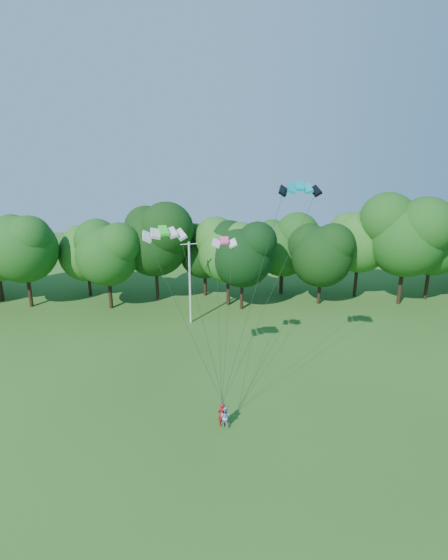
{
  "coord_description": "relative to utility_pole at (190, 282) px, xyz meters",
  "views": [
    {
      "loc": [
        -1.66,
        -14.49,
        18.81
      ],
      "look_at": [
        -0.25,
        13.0,
        10.02
      ],
      "focal_mm": 28.0,
      "sensor_mm": 36.0,
      "label": 1
    }
  ],
  "objects": [
    {
      "name": "kite_pink",
      "position": [
        3.04,
        -11.63,
        7.06
      ],
      "size": [
        1.9,
        0.95,
        0.45
      ],
      "rotation": [
        0.0,
        0.0,
        -0.03
      ],
      "color": "#FF4692",
      "rests_on": "ground"
    },
    {
      "name": "kite_teal",
      "position": [
        7.77,
        -15.3,
        11.44
      ],
      "size": [
        2.75,
        1.39,
        0.55
      ],
      "rotation": [
        0.0,
        0.0,
        -0.08
      ],
      "color": "#05929B",
      "rests_on": "ground"
    },
    {
      "name": "kite_flyer_right",
      "position": [
        2.76,
        -18.32,
        -3.8
      ],
      "size": [
        0.96,
        0.91,
        1.55
      ],
      "primitive_type": "imported",
      "rotation": [
        0.0,
        0.0,
        2.55
      ],
      "color": "#92B3CB",
      "rests_on": "ground"
    },
    {
      "name": "kite_flyer_left",
      "position": [
        2.54,
        -18.21,
        -3.7
      ],
      "size": [
        0.76,
        0.64,
        1.76
      ],
      "primitive_type": "imported",
      "rotation": [
        0.0,
        0.0,
        3.53
      ],
      "color": "maroon",
      "rests_on": "ground"
    },
    {
      "name": "kite_green",
      "position": [
        -1.19,
        -15.09,
        8.54
      ],
      "size": [
        3.06,
        1.95,
        0.52
      ],
      "rotation": [
        0.0,
        0.0,
        0.25
      ],
      "color": "#28E622",
      "rests_on": "ground"
    },
    {
      "name": "tree_back_center",
      "position": [
        5.86,
        3.71,
        2.51
      ],
      "size": [
        7.81,
        7.81,
        11.36
      ],
      "color": "black",
      "rests_on": "ground"
    },
    {
      "name": "utility_pole",
      "position": [
        0.0,
        0.0,
        0.0
      ],
      "size": [
        1.75,
        0.52,
        8.94
      ],
      "rotation": [
        0.0,
        0.0,
        0.25
      ],
      "color": "beige",
      "rests_on": "ground"
    }
  ]
}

